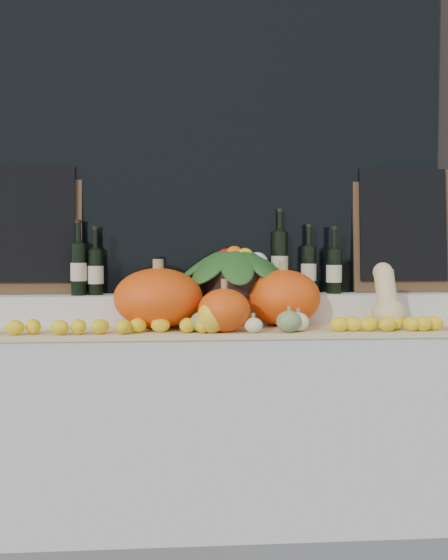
{
  "coord_description": "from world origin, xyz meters",
  "views": [
    {
      "loc": [
        -0.2,
        -1.32,
        1.27
      ],
      "look_at": [
        0.0,
        1.45,
        1.12
      ],
      "focal_mm": 40.0,
      "sensor_mm": 36.0,
      "label": 1
    }
  ],
  "objects_px": {
    "pumpkin_right": "(284,298)",
    "butternut_squash": "(387,301)",
    "produce_bowl": "(234,270)",
    "wine_bottle_tall": "(280,262)",
    "pumpkin_left": "(158,298)"
  },
  "relations": [
    {
      "from": "pumpkin_right",
      "to": "butternut_squash",
      "type": "distance_m",
      "value": 0.46
    },
    {
      "from": "pumpkin_right",
      "to": "butternut_squash",
      "type": "bearing_deg",
      "value": -15.72
    },
    {
      "from": "butternut_squash",
      "to": "produce_bowl",
      "type": "bearing_deg",
      "value": 158.08
    },
    {
      "from": "butternut_squash",
      "to": "produce_bowl",
      "type": "distance_m",
      "value": 0.73
    },
    {
      "from": "wine_bottle_tall",
      "to": "butternut_squash",
      "type": "bearing_deg",
      "value": -38.86
    },
    {
      "from": "butternut_squash",
      "to": "wine_bottle_tall",
      "type": "xyz_separation_m",
      "value": [
        -0.43,
        0.35,
        0.17
      ]
    },
    {
      "from": "produce_bowl",
      "to": "wine_bottle_tall",
      "type": "distance_m",
      "value": 0.25
    },
    {
      "from": "pumpkin_left",
      "to": "wine_bottle_tall",
      "type": "height_order",
      "value": "wine_bottle_tall"
    },
    {
      "from": "pumpkin_left",
      "to": "wine_bottle_tall",
      "type": "relative_size",
      "value": 0.96
    },
    {
      "from": "pumpkin_right",
      "to": "wine_bottle_tall",
      "type": "xyz_separation_m",
      "value": [
        0.02,
        0.22,
        0.16
      ]
    },
    {
      "from": "butternut_squash",
      "to": "pumpkin_right",
      "type": "bearing_deg",
      "value": 164.28
    },
    {
      "from": "pumpkin_right",
      "to": "wine_bottle_tall",
      "type": "distance_m",
      "value": 0.27
    },
    {
      "from": "pumpkin_left",
      "to": "produce_bowl",
      "type": "bearing_deg",
      "value": 28.37
    },
    {
      "from": "produce_bowl",
      "to": "wine_bottle_tall",
      "type": "relative_size",
      "value": 1.41
    },
    {
      "from": "pumpkin_left",
      "to": "pumpkin_right",
      "type": "relative_size",
      "value": 1.17
    }
  ]
}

